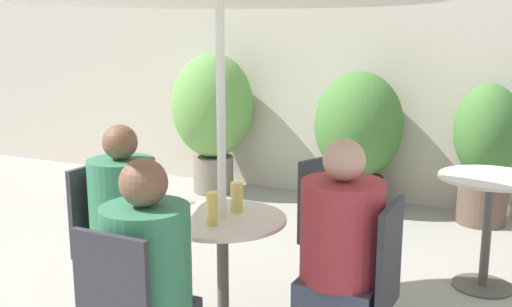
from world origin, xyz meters
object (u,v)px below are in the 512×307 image
(bistro_chair_0, at_px, (105,234))
(seated_person_2, at_px, (338,246))
(potted_plant_0, at_px, (213,111))
(potted_plant_1, at_px, (358,132))
(bistro_chair_4, at_px, (329,224))
(seated_person_1, at_px, (149,273))
(beer_glass_1, at_px, (237,197))
(cafe_table_far, at_px, (489,207))
(bistro_chair_2, at_px, (370,285))
(beer_glass_0, at_px, (212,209))
(potted_plant_2, at_px, (486,147))
(seated_person_0, at_px, (126,213))
(cafe_table_near, at_px, (223,257))

(bistro_chair_0, distance_m, seated_person_2, 1.38)
(potted_plant_0, relative_size, potted_plant_1, 1.11)
(bistro_chair_4, relative_size, seated_person_2, 0.78)
(bistro_chair_4, height_order, seated_person_1, seated_person_1)
(bistro_chair_0, bearing_deg, beer_glass_1, -81.15)
(cafe_table_far, distance_m, potted_plant_1, 1.88)
(bistro_chair_2, relative_size, bistro_chair_4, 1.00)
(beer_glass_0, distance_m, potted_plant_2, 3.17)
(cafe_table_far, height_order, bistro_chair_0, bistro_chair_0)
(bistro_chair_4, bearing_deg, cafe_table_far, -23.78)
(cafe_table_far, distance_m, seated_person_1, 2.39)
(cafe_table_far, distance_m, seated_person_0, 2.30)
(cafe_table_near, bearing_deg, potted_plant_1, 91.89)
(cafe_table_near, relative_size, potted_plant_1, 0.58)
(cafe_table_near, distance_m, beer_glass_0, 0.32)
(cafe_table_far, xyz_separation_m, potted_plant_2, (-0.13, 1.41, 0.13))
(bistro_chair_2, xyz_separation_m, potted_plant_0, (-2.37, 2.82, 0.30))
(potted_plant_1, bearing_deg, beer_glass_1, -87.59)
(bistro_chair_0, height_order, seated_person_1, seated_person_1)
(potted_plant_2, bearing_deg, potted_plant_1, -179.11)
(potted_plant_1, bearing_deg, cafe_table_far, -47.97)
(beer_glass_0, bearing_deg, potted_plant_1, 92.04)
(seated_person_0, xyz_separation_m, seated_person_1, (0.59, -0.62, -0.00))
(cafe_table_near, relative_size, potted_plant_2, 0.62)
(bistro_chair_4, xyz_separation_m, seated_person_1, (-0.35, -1.32, 0.14))
(bistro_chair_0, relative_size, seated_person_1, 0.79)
(cafe_table_near, bearing_deg, potted_plant_2, 70.35)
(seated_person_1, distance_m, beer_glass_0, 0.51)
(cafe_table_near, distance_m, potted_plant_0, 3.24)
(bistro_chair_0, height_order, seated_person_2, seated_person_2)
(cafe_table_near, relative_size, potted_plant_0, 0.53)
(cafe_table_near, distance_m, potted_plant_2, 3.06)
(bistro_chair_4, distance_m, potted_plant_0, 2.86)
(seated_person_1, bearing_deg, beer_glass_1, -91.38)
(beer_glass_1, bearing_deg, bistro_chair_0, -172.70)
(cafe_table_near, height_order, seated_person_0, seated_person_0)
(cafe_table_near, bearing_deg, seated_person_0, 178.46)
(potted_plant_0, bearing_deg, beer_glass_1, -58.70)
(bistro_chair_2, height_order, potted_plant_1, potted_plant_1)
(bistro_chair_4, distance_m, potted_plant_2, 2.28)
(cafe_table_far, bearing_deg, bistro_chair_4, -137.50)
(cafe_table_near, relative_size, bistro_chair_2, 0.81)
(bistro_chair_0, xyz_separation_m, potted_plant_1, (0.67, 2.84, 0.19))
(bistro_chair_0, bearing_deg, potted_plant_2, -30.53)
(potted_plant_1, bearing_deg, beer_glass_0, -87.96)
(seated_person_2, bearing_deg, beer_glass_0, -78.38)
(seated_person_0, relative_size, seated_person_1, 1.00)
(cafe_table_near, xyz_separation_m, beer_glass_0, (0.01, -0.12, 0.29))
(cafe_table_near, relative_size, seated_person_2, 0.63)
(cafe_table_far, distance_m, potted_plant_0, 3.08)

